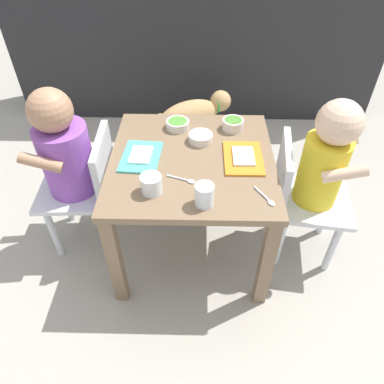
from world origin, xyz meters
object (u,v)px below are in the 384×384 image
Objects in this scene: water_cup_right at (204,196)px; spoon_by_right_tray at (266,198)px; seated_child_right at (320,167)px; veggie_bowl_far at (178,124)px; food_tray_left at (141,156)px; spoon_by_left_tray at (184,180)px; food_tray_right at (243,158)px; water_cup_left at (151,185)px; dog at (194,115)px; cereal_bowl_left_side at (233,124)px; dining_table at (192,175)px; seated_child_left at (69,156)px; veggie_bowl_near at (201,137)px.

water_cup_right reaches higher than spoon_by_right_tray.
seated_child_right reaches higher than water_cup_right.
veggie_bowl_far is at bearing 103.51° from water_cup_right.
spoon_by_left_tray is (0.16, -0.12, -0.00)m from food_tray_left.
spoon_by_right_tray is (0.05, -0.20, -0.00)m from food_tray_right.
seated_child_right is at bearing 16.10° from water_cup_left.
dog is at bearing 92.89° from water_cup_right.
food_tray_right is (0.19, -0.73, 0.27)m from dog.
veggie_bowl_far is at bearing 58.36° from food_tray_left.
water_cup_left is at bearing -150.80° from spoon_by_left_tray.
food_tray_left is at bearing -150.19° from cereal_bowl_left_side.
veggie_bowl_far is 0.98× the size of spoon_by_right_tray.
dining_table is 0.22m from veggie_bowl_far.
spoon_by_right_tray is (0.36, -0.03, -0.02)m from water_cup_left.
seated_child_left is at bearing 175.74° from dining_table.
spoon_by_left_tray is 0.27m from spoon_by_right_tray.
seated_child_left is 0.90m from seated_child_right.
water_cup_right reaches higher than veggie_bowl_far.
cereal_bowl_left_side reaches higher than dining_table.
seated_child_left reaches higher than veggie_bowl_near.
seated_child_right reaches higher than dining_table.
veggie_bowl_near reaches higher than dining_table.
food_tray_left is at bearing 142.56° from spoon_by_left_tray.
food_tray_right is at bearing -39.04° from veggie_bowl_far.
water_cup_left is 0.75× the size of veggie_bowl_far.
cereal_bowl_left_side is at bearing 145.99° from seated_child_right.
veggie_bowl_near reaches higher than spoon_by_right_tray.
water_cup_right is (0.04, -0.23, 0.11)m from dining_table.
veggie_bowl_near is 0.37m from spoon_by_right_tray.
veggie_bowl_far reaches higher than dining_table.
dining_table is at bearing -89.46° from dog.
seated_child_right reaches higher than cereal_bowl_left_side.
water_cup_right is 0.20m from spoon_by_right_tray.
water_cup_left is 0.83× the size of cereal_bowl_left_side.
water_cup_left is (-0.30, -0.17, 0.02)m from food_tray_right.
spoon_by_left_tray is at bearing 162.38° from spoon_by_right_tray.
food_tray_left is (-0.17, -0.73, 0.27)m from dog.
seated_child_left is at bearing 152.05° from water_cup_right.
spoon_by_left_tray is at bearing -166.94° from seated_child_right.
food_tray_right is at bearing 30.02° from water_cup_left.
food_tray_right is 0.18m from veggie_bowl_near.
spoon_by_right_tray is at bearing 8.07° from water_cup_right.
spoon_by_left_tray is at bearing 29.20° from water_cup_left.
dining_table is at bearing 139.30° from spoon_by_right_tray.
dining_table is at bearing 54.85° from water_cup_left.
food_tray_left is at bearing -7.06° from seated_child_left.
water_cup_left is 0.32m from veggie_bowl_near.
dog is at bearing 84.40° from veggie_bowl_far.
veggie_bowl_near is at bearing 92.00° from water_cup_right.
spoon_by_left_tray is at bearing -83.41° from veggie_bowl_far.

